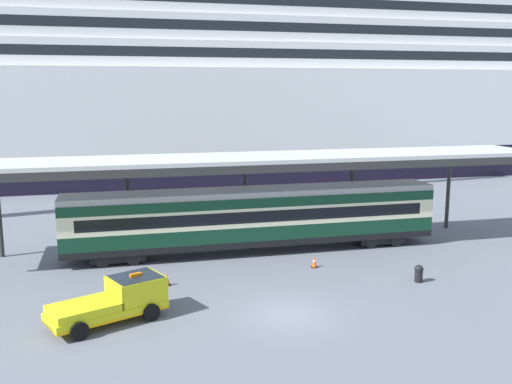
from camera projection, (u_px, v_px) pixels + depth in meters
The scene contains 8 objects.
ground_plane at pixel (288, 314), 26.55m from camera, with size 400.00×400.00×0.00m, color slate.
cruise_ship at pixel (176, 67), 71.64m from camera, with size 173.57×29.34×37.32m.
platform_canopy at pixel (253, 160), 36.19m from camera, with size 39.04×5.20×6.16m.
train_carriage at pixel (254, 217), 36.42m from camera, with size 23.78×2.81×4.11m.
service_truck at pixel (118, 299), 25.78m from camera, with size 5.57×3.94×2.02m.
traffic_cone_near at pixel (314, 262), 33.51m from camera, with size 0.36×0.36×0.68m.
traffic_cone_mid at pixel (167, 279), 30.45m from camera, with size 0.36×0.36×0.68m.
quay_bollard at pixel (419, 273), 30.95m from camera, with size 0.48×0.48×0.96m.
Camera 1 is at (-7.49, -24.01, 10.37)m, focal length 40.00 mm.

